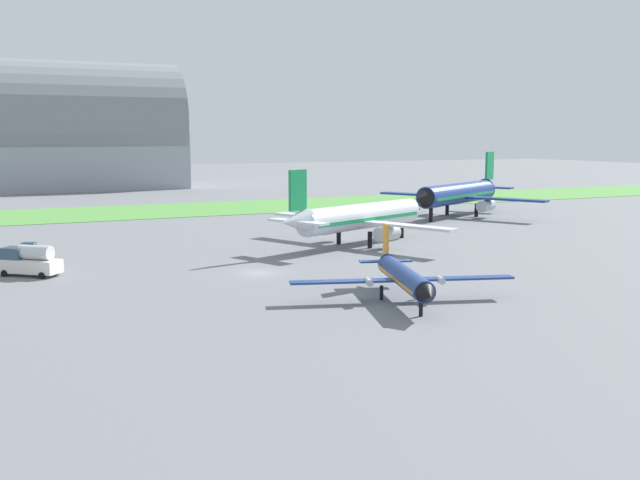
# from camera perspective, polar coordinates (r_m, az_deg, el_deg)

# --- Properties ---
(ground_plane) EXTENTS (600.00, 600.00, 0.00)m
(ground_plane) POSITION_cam_1_polar(r_m,az_deg,el_deg) (79.61, -4.75, -2.55)
(ground_plane) COLOR slate
(grass_taxiway_strip) EXTENTS (360.00, 28.00, 0.08)m
(grass_taxiway_strip) POSITION_cam_1_polar(r_m,az_deg,el_deg) (147.16, -14.54, 2.10)
(grass_taxiway_strip) COLOR #549342
(grass_taxiway_strip) RESTS_ON ground_plane
(airplane_parked_jet_far) EXTENTS (29.70, 29.77, 11.49)m
(airplane_parked_jet_far) POSITION_cam_1_polar(r_m,az_deg,el_deg) (137.07, 10.68, 3.52)
(airplane_parked_jet_far) COLOR navy
(airplane_parked_jet_far) RESTS_ON ground_plane
(airplane_foreground_turboprop) EXTENTS (19.71, 17.03, 6.08)m
(airplane_foreground_turboprop) POSITION_cam_1_polar(r_m,az_deg,el_deg) (66.25, 6.42, -2.78)
(airplane_foreground_turboprop) COLOR navy
(airplane_foreground_turboprop) RESTS_ON ground_plane
(airplane_midfield_jet) EXTENTS (28.07, 28.25, 10.52)m
(airplane_midfield_jet) POSITION_cam_1_polar(r_m,az_deg,el_deg) (98.96, 3.00, 1.76)
(airplane_midfield_jet) COLOR silver
(airplane_midfield_jet) RESTS_ON ground_plane
(pushback_tug_midfield) EXTENTS (3.16, 4.02, 1.95)m
(pushback_tug_midfield) POSITION_cam_1_polar(r_m,az_deg,el_deg) (94.38, -21.63, -0.87)
(pushback_tug_midfield) COLOR #2D333D
(pushback_tug_midfield) RESTS_ON ground_plane
(fuel_truck_by_runway) EXTENTS (6.47, 6.09, 3.29)m
(fuel_truck_by_runway) POSITION_cam_1_polar(r_m,az_deg,el_deg) (83.43, -21.49, -1.50)
(fuel_truck_by_runway) COLOR white
(fuel_truck_by_runway) RESTS_ON ground_plane
(hangar_distant) EXTENTS (49.43, 32.67, 34.76)m
(hangar_distant) POSITION_cam_1_polar(r_m,az_deg,el_deg) (217.28, -17.40, 7.82)
(hangar_distant) COLOR #9399A3
(hangar_distant) RESTS_ON ground_plane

